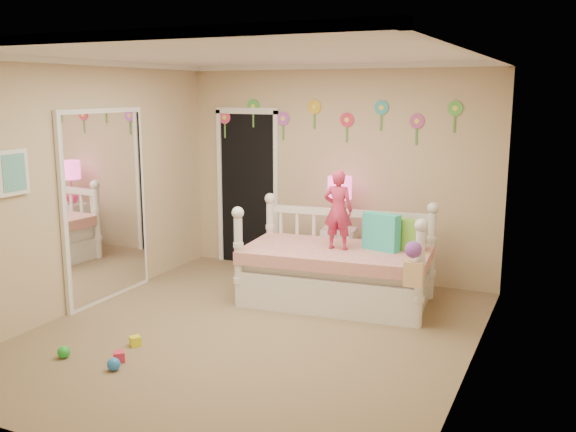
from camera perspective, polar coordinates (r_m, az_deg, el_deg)
The scene contains 18 objects.
floor at distance 6.17m, azimuth -3.25°, elevation -10.53°, with size 4.00×4.50×0.01m, color #7F684C.
ceiling at distance 5.74m, azimuth -3.54°, elevation 14.36°, with size 4.00×4.50×0.01m, color white.
back_wall at distance 7.85m, azimuth 4.42°, elevation 3.97°, with size 4.00×0.01×2.60m, color tan.
left_wall at distance 6.98m, azimuth -18.03°, elevation 2.56°, with size 0.01×4.50×2.60m, color tan.
right_wall at distance 5.19m, azimuth 16.47°, elevation -0.16°, with size 0.01×4.50×2.60m, color tan.
crown_molding at distance 5.74m, azimuth -3.54°, elevation 14.06°, with size 4.00×4.50×0.06m, color white, non-canonical shape.
daybed at distance 6.90m, azimuth 4.40°, elevation -3.40°, with size 2.02×1.08×1.09m, color white, non-canonical shape.
pillow_turquoise at distance 6.82m, azimuth 8.39°, elevation -1.43°, with size 0.39×0.14×0.39m, color #28C8A1.
pillow_lime at distance 6.86m, azimuth 10.63°, elevation -1.67°, with size 0.36×0.13×0.34m, color #73BB39.
child at distance 6.76m, azimuth 4.53°, elevation 0.54°, with size 0.31×0.20×0.86m, color #CC2E55.
nightstand at distance 7.69m, azimuth 4.57°, elevation -3.55°, with size 0.40×0.30×0.66m, color white.
table_lamp at distance 7.54m, azimuth 4.66°, elevation 1.95°, with size 0.29×0.29×0.63m.
closet_doorway at distance 8.38m, azimuth -3.67°, elevation 2.61°, with size 0.90×0.04×2.07m, color black.
flower_decals at distance 7.81m, azimuth 3.84°, elevation 8.66°, with size 3.40×0.02×0.50m, color #B2668C, non-canonical shape.
mirror_closet at distance 7.21m, azimuth -16.07°, elevation 0.92°, with size 0.07×1.30×2.10m, color white.
wall_picture at distance 6.30m, azimuth -23.52°, elevation 3.60°, with size 0.05×0.34×0.42m, color white.
hanging_bag at distance 6.09m, azimuth 11.10°, elevation -4.40°, with size 0.20×0.16×0.36m, color beige, non-canonical shape.
toy_scatter at distance 6.04m, azimuth -15.89°, elevation -10.87°, with size 0.80×1.30×0.11m, color #996666, non-canonical shape.
Camera 1 is at (2.72, -5.04, 2.28)m, focal length 39.54 mm.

